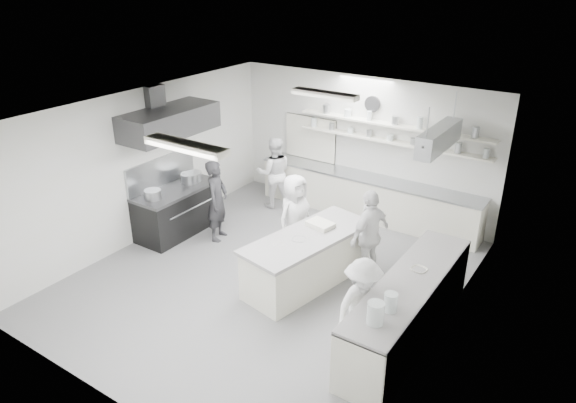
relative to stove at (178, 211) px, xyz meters
The scene contains 27 objects.
floor 2.67m from the stove, ahead, with size 6.00×7.00×0.02m, color gray.
ceiling 3.67m from the stove, ahead, with size 6.00×7.00×0.02m, color white.
wall_back 4.18m from the stove, 50.01° to the left, with size 6.00×0.04×3.00m, color beige.
wall_front 4.80m from the stove, 56.31° to the right, with size 6.00×0.04×3.00m, color beige.
wall_left 1.19m from the stove, 135.00° to the right, with size 0.04×7.00×3.00m, color beige.
wall_right 5.71m from the stove, ahead, with size 0.04×7.00×3.00m, color beige.
stove is the anchor object (origin of this frame).
exhaust_hood 1.90m from the stove, 90.00° to the right, with size 0.85×2.00×0.50m, color #3D3D3E.
back_counter 4.03m from the stove, 43.99° to the left, with size 5.00×0.60×0.92m, color silver.
shelf_lower 4.63m from the stove, 41.99° to the left, with size 4.20×0.26×0.04m, color silver.
shelf_upper 4.74m from the stove, 41.99° to the left, with size 4.20×0.26×0.04m, color silver.
pass_through_window 3.49m from the stove, 67.12° to the left, with size 1.30×0.04×1.00m, color black.
wall_clock 4.60m from the stove, 47.54° to the left, with size 0.32×0.32×0.05m, color white.
right_counter 5.28m from the stove, ahead, with size 0.74×3.30×0.94m, color silver.
pot_rack 5.35m from the stove, 23.50° to the left, with size 0.30×1.60×0.40m, color #9FA3A7.
light_fixture_front 4.22m from the stove, 40.24° to the right, with size 1.30×0.25×0.10m, color silver.
light_fixture_rear 3.86m from the stove, 28.30° to the left, with size 1.30×0.25×0.10m, color silver.
prep_island 3.25m from the stove, ahead, with size 0.88×2.36×0.87m, color silver.
stove_pot 0.72m from the stove, 90.00° to the left, with size 0.36×0.36×0.24m, color #9FA3A7.
cook_stove 0.99m from the stove, 14.97° to the left, with size 0.60×0.40×1.66m, color #262629.
cook_back 2.36m from the stove, 66.78° to the left, with size 0.79×0.62×1.63m, color white.
cook_island_left 2.61m from the stove, 11.58° to the left, with size 0.80×0.52×1.63m, color white.
cook_island_right 4.09m from the stove, ahead, with size 0.97×0.41×1.66m, color white.
cook_right 4.95m from the stove, 14.22° to the right, with size 0.94×0.54×1.45m, color white.
bowl_island_a 3.24m from the stove, ahead, with size 0.23×0.23×0.06m, color #9FA3A7.
bowl_island_b 3.13m from the stove, 13.25° to the right, with size 0.17×0.17×0.05m, color silver.
bowl_right 5.27m from the stove, ahead, with size 0.23×0.23×0.06m, color silver.
Camera 1 is at (4.80, -6.57, 5.12)m, focal length 33.26 mm.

